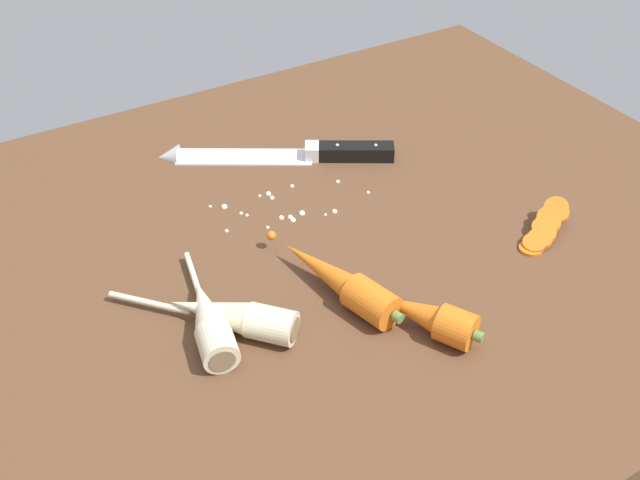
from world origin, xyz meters
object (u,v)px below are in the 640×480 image
object	(u,v)px
parsnip_front	(232,316)
parsnip_mid_left	(209,320)
carrot_slice_stack	(545,228)
whole_carrot	(340,281)
whole_carrot_second	(428,316)
chefs_knife	(273,154)

from	to	relation	value
parsnip_front	parsnip_mid_left	distance (cm)	2.50
carrot_slice_stack	whole_carrot	bearing A→B (deg)	172.45
whole_carrot_second	parsnip_front	distance (cm)	21.56
whole_carrot_second	carrot_slice_stack	distance (cm)	23.97
chefs_knife	parsnip_front	distance (cm)	35.68
whole_carrot_second	carrot_slice_stack	world-z (taller)	whole_carrot_second
chefs_knife	whole_carrot	world-z (taller)	whole_carrot
parsnip_front	parsnip_mid_left	bearing A→B (deg)	165.35
parsnip_front	whole_carrot	bearing A→B (deg)	-5.54
chefs_knife	parsnip_mid_left	xyz separation A→B (cm)	(-22.84, -28.60, 1.33)
whole_carrot_second	parsnip_front	world-z (taller)	whole_carrot_second
parsnip_mid_left	carrot_slice_stack	distance (cm)	44.41
parsnip_front	carrot_slice_stack	bearing A→B (deg)	-6.92
whole_carrot	parsnip_front	xyz separation A→B (cm)	(-13.22, 1.28, -0.12)
whole_carrot	parsnip_front	world-z (taller)	whole_carrot
chefs_knife	whole_carrot_second	world-z (taller)	whole_carrot_second
parsnip_front	parsnip_mid_left	xyz separation A→B (cm)	(-2.42, 0.63, 0.00)
chefs_knife	parsnip_mid_left	bearing A→B (deg)	-128.62
carrot_slice_stack	parsnip_mid_left	bearing A→B (deg)	172.65
whole_carrot	parsnip_mid_left	world-z (taller)	whole_carrot
chefs_knife	whole_carrot	distance (cm)	31.38
whole_carrot	whole_carrot_second	xyz separation A→B (cm)	(5.23, -9.88, -0.00)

